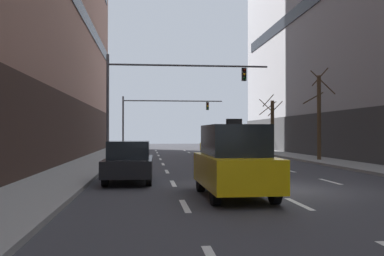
{
  "coord_description": "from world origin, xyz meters",
  "views": [
    {
      "loc": [
        -4.01,
        -14.23,
        1.89
      ],
      "look_at": [
        -0.75,
        17.14,
        2.22
      ],
      "focal_mm": 41.01,
      "sensor_mm": 36.0,
      "label": 1
    }
  ],
  "objects_px": {
    "taxi_driving_0": "(238,151)",
    "street_tree_2": "(272,125)",
    "traffic_signal_0": "(158,88)",
    "traffic_signal_1": "(157,112)",
    "taxi_driving_1": "(234,161)",
    "taxi_driving_2": "(213,145)",
    "street_tree_0": "(319,115)",
    "car_driving_3": "(129,162)"
  },
  "relations": [
    {
      "from": "taxi_driving_2",
      "to": "car_driving_3",
      "type": "xyz_separation_m",
      "value": [
        -6.29,
        -20.06,
        -0.04
      ]
    },
    {
      "from": "street_tree_2",
      "to": "taxi_driving_0",
      "type": "bearing_deg",
      "value": -114.75
    },
    {
      "from": "street_tree_0",
      "to": "car_driving_3",
      "type": "bearing_deg",
      "value": -137.98
    },
    {
      "from": "taxi_driving_2",
      "to": "street_tree_2",
      "type": "xyz_separation_m",
      "value": [
        5.48,
        1.16,
        1.76
      ]
    },
    {
      "from": "taxi_driving_1",
      "to": "taxi_driving_2",
      "type": "distance_m",
      "value": 24.46
    },
    {
      "from": "traffic_signal_1",
      "to": "street_tree_2",
      "type": "xyz_separation_m",
      "value": [
        10.01,
        -8.28,
        -1.53
      ]
    },
    {
      "from": "taxi_driving_1",
      "to": "street_tree_2",
      "type": "relative_size",
      "value": 0.84
    },
    {
      "from": "traffic_signal_1",
      "to": "street_tree_2",
      "type": "bearing_deg",
      "value": -39.58
    },
    {
      "from": "street_tree_0",
      "to": "street_tree_2",
      "type": "distance_m",
      "value": 10.61
    },
    {
      "from": "taxi_driving_2",
      "to": "street_tree_0",
      "type": "bearing_deg",
      "value": -59.79
    },
    {
      "from": "taxi_driving_1",
      "to": "street_tree_0",
      "type": "bearing_deg",
      "value": 59.88
    },
    {
      "from": "street_tree_0",
      "to": "taxi_driving_0",
      "type": "bearing_deg",
      "value": -162.21
    },
    {
      "from": "traffic_signal_1",
      "to": "street_tree_0",
      "type": "height_order",
      "value": "street_tree_0"
    },
    {
      "from": "taxi_driving_0",
      "to": "taxi_driving_1",
      "type": "distance_m",
      "value": 13.28
    },
    {
      "from": "taxi_driving_1",
      "to": "street_tree_2",
      "type": "xyz_separation_m",
      "value": [
        8.58,
        25.42,
        1.52
      ]
    },
    {
      "from": "taxi_driving_1",
      "to": "street_tree_2",
      "type": "bearing_deg",
      "value": 71.35
    },
    {
      "from": "taxi_driving_1",
      "to": "car_driving_3",
      "type": "height_order",
      "value": "taxi_driving_1"
    },
    {
      "from": "taxi_driving_2",
      "to": "car_driving_3",
      "type": "bearing_deg",
      "value": -107.41
    },
    {
      "from": "taxi_driving_0",
      "to": "taxi_driving_1",
      "type": "xyz_separation_m",
      "value": [
        -2.84,
        -12.97,
        0.25
      ]
    },
    {
      "from": "taxi_driving_2",
      "to": "taxi_driving_1",
      "type": "bearing_deg",
      "value": -97.27
    },
    {
      "from": "traffic_signal_1",
      "to": "street_tree_2",
      "type": "height_order",
      "value": "traffic_signal_1"
    },
    {
      "from": "traffic_signal_0",
      "to": "street_tree_0",
      "type": "relative_size",
      "value": 1.73
    },
    {
      "from": "taxi_driving_0",
      "to": "taxi_driving_2",
      "type": "bearing_deg",
      "value": 88.7
    },
    {
      "from": "traffic_signal_0",
      "to": "traffic_signal_1",
      "type": "height_order",
      "value": "traffic_signal_0"
    },
    {
      "from": "traffic_signal_0",
      "to": "street_tree_0",
      "type": "xyz_separation_m",
      "value": [
        10.4,
        -0.61,
        -1.75
      ]
    },
    {
      "from": "taxi_driving_1",
      "to": "street_tree_0",
      "type": "distance_m",
      "value": 17.24
    },
    {
      "from": "traffic_signal_0",
      "to": "street_tree_2",
      "type": "height_order",
      "value": "traffic_signal_0"
    },
    {
      "from": "taxi_driving_0",
      "to": "street_tree_2",
      "type": "xyz_separation_m",
      "value": [
        5.74,
        12.45,
        1.77
      ]
    },
    {
      "from": "taxi_driving_1",
      "to": "taxi_driving_2",
      "type": "relative_size",
      "value": 0.99
    },
    {
      "from": "traffic_signal_0",
      "to": "traffic_signal_1",
      "type": "relative_size",
      "value": 0.98
    },
    {
      "from": "taxi_driving_1",
      "to": "traffic_signal_0",
      "type": "relative_size",
      "value": 0.42
    },
    {
      "from": "taxi_driving_0",
      "to": "street_tree_2",
      "type": "height_order",
      "value": "street_tree_2"
    },
    {
      "from": "taxi_driving_0",
      "to": "traffic_signal_0",
      "type": "height_order",
      "value": "traffic_signal_0"
    },
    {
      "from": "street_tree_2",
      "to": "traffic_signal_0",
      "type": "bearing_deg",
      "value": -136.08
    },
    {
      "from": "traffic_signal_1",
      "to": "traffic_signal_0",
      "type": "bearing_deg",
      "value": -91.15
    },
    {
      "from": "taxi_driving_2",
      "to": "street_tree_2",
      "type": "bearing_deg",
      "value": 11.95
    },
    {
      "from": "car_driving_3",
      "to": "traffic_signal_1",
      "type": "relative_size",
      "value": 0.4
    },
    {
      "from": "taxi_driving_0",
      "to": "traffic_signal_1",
      "type": "height_order",
      "value": "traffic_signal_1"
    },
    {
      "from": "taxi_driving_0",
      "to": "traffic_signal_0",
      "type": "relative_size",
      "value": 0.42
    },
    {
      "from": "taxi_driving_1",
      "to": "traffic_signal_1",
      "type": "distance_m",
      "value": 33.86
    },
    {
      "from": "taxi_driving_0",
      "to": "car_driving_3",
      "type": "distance_m",
      "value": 10.65
    },
    {
      "from": "taxi_driving_1",
      "to": "traffic_signal_0",
      "type": "xyz_separation_m",
      "value": [
        -1.8,
        15.42,
        3.72
      ]
    }
  ]
}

